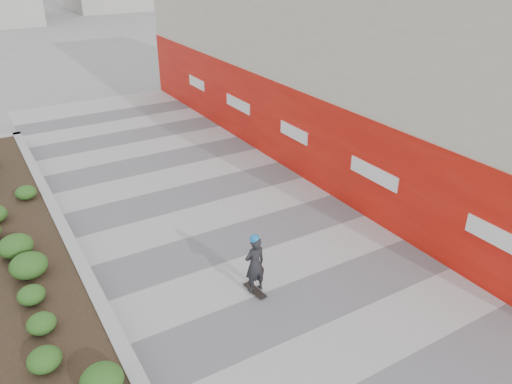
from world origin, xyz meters
The scene contains 6 objects.
ground centered at (0.00, 0.00, 0.00)m, with size 160.00×160.00×0.00m, color gray.
walkway centered at (0.00, 3.00, 0.01)m, with size 8.00×36.00×0.01m, color #A8A8AD.
building centered at (6.98, 8.98, 3.98)m, with size 6.04×24.08×8.00m.
planter centered at (-5.50, 7.00, 0.42)m, with size 3.00×18.00×0.90m.
manhole_cover centered at (0.50, 3.00, 0.00)m, with size 0.44×0.44×0.01m, color #595654.
skateboarder centered at (-0.78, 2.75, 0.81)m, with size 0.54×0.73×1.60m.
Camera 1 is at (-5.65, -5.42, 7.44)m, focal length 35.00 mm.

